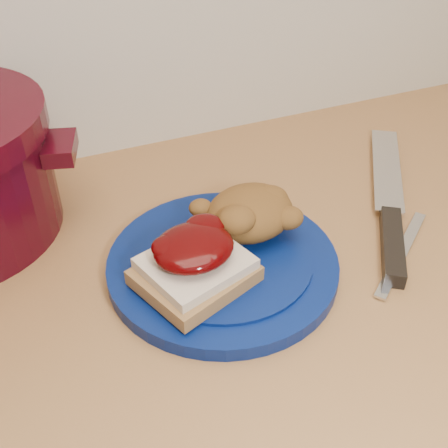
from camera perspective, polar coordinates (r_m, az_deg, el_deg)
name	(u,v)px	position (r m, az deg, el deg)	size (l,w,h in m)	color
plate	(223,264)	(0.64, -0.13, -4.13)	(0.26, 0.26, 0.02)	#061755
sandwich	(194,262)	(0.59, -3.02, -3.90)	(0.14, 0.13, 0.06)	olive
stuffing_mound	(250,212)	(0.65, 2.65, 1.18)	(0.11, 0.09, 0.05)	brown
chef_knife	(391,221)	(0.73, 16.56, 0.26)	(0.22, 0.30, 0.02)	black
butter_knife	(402,253)	(0.70, 17.62, -2.78)	(0.17, 0.01, 0.00)	silver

